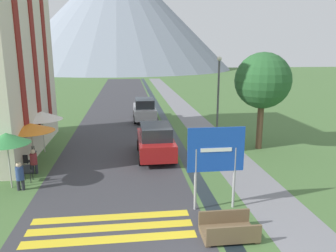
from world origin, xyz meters
name	(u,v)px	position (x,y,z in m)	size (l,w,h in m)	color
ground_plane	(150,119)	(0.00, 20.00, 0.00)	(160.00, 160.00, 0.00)	#476B38
road	(122,102)	(-2.50, 30.00, 0.00)	(6.40, 60.00, 0.01)	#38383D
footpath	(175,101)	(3.60, 30.00, 0.00)	(2.20, 60.00, 0.01)	slate
drainage_channel	(155,101)	(1.20, 30.00, 0.00)	(0.60, 60.00, 0.00)	black
crosswalk_marking	(111,228)	(-2.50, 2.75, 0.01)	(5.44, 1.84, 0.01)	yellow
mountain_distant	(118,13)	(-4.13, 97.36, 16.56)	(67.84, 67.84, 33.12)	gray
road_sign	(216,156)	(1.25, 3.68, 2.05)	(2.08, 0.11, 3.11)	#9E9EA3
footbridge	(229,230)	(1.20, 1.76, 0.23)	(1.70, 1.10, 0.65)	brown
parked_car_near	(155,141)	(-0.40, 9.97, 0.91)	(1.95, 4.28, 1.82)	#A31919
parked_car_far	(144,109)	(-0.49, 19.70, 0.91)	(1.86, 4.43, 1.82)	#B2B2B7
cafe_chair_near_left	(26,171)	(-6.38, 7.10, 0.51)	(0.40, 0.40, 0.85)	black
cafe_chair_middle	(24,161)	(-6.89, 8.55, 0.51)	(0.40, 0.40, 0.85)	black
cafe_chair_far_right	(31,152)	(-6.99, 10.08, 0.51)	(0.40, 0.40, 0.85)	black
cafe_umbrella_front_green	(6,138)	(-6.87, 6.57, 2.18)	(1.91, 1.91, 2.42)	#B7B2A8
cafe_umbrella_middle_orange	(31,127)	(-6.59, 9.10, 2.05)	(2.24, 2.24, 2.26)	#B7B2A8
cafe_umbrella_rear_white	(42,116)	(-6.68, 11.60, 2.15)	(2.29, 2.29, 2.38)	#B7B2A8
person_seated_far	(20,175)	(-6.39, 6.26, 0.68)	(0.32, 0.32, 1.23)	#282833
person_seated_near	(34,160)	(-6.34, 8.17, 0.66)	(0.32, 0.32, 1.19)	#282833
streetlamp	(218,93)	(3.66, 12.18, 3.18)	(0.28, 0.28, 5.38)	#515156
tree_by_path	(263,81)	(5.86, 10.81, 4.02)	(3.21, 3.21, 5.65)	brown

